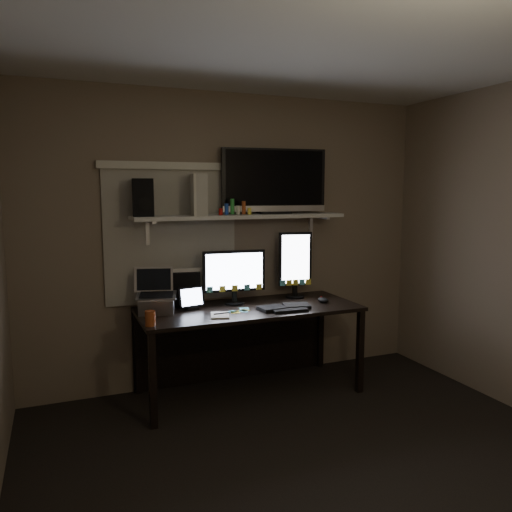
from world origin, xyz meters
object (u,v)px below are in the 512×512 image
mouse (323,300)px  tablet (191,298)px  tv (274,181)px  cup (150,318)px  speaker (143,198)px  monitor_portrait (295,265)px  laptop (156,292)px  keyboard (284,307)px  monitor_landscape (234,277)px  game_console (197,195)px  desk (244,324)px

mouse → tablet: tablet is taller
mouse → tv: 1.10m
cup → speaker: bearing=83.8°
monitor_portrait → laptop: 1.26m
keyboard → mouse: size_ratio=3.66×
monitor_landscape → monitor_portrait: size_ratio=0.89×
game_console → speaker: (-0.43, 0.03, -0.02)m
desk → speaker: 1.34m
cup → tablet: bearing=42.3°
keyboard → mouse: 0.41m
monitor_portrait → tablet: monitor_portrait is taller
monitor_portrait → cup: (-1.36, -0.45, -0.24)m
monitor_portrait → speaker: bearing=-173.3°
mouse → tablet: bearing=168.8°
desk → tv: (0.33, 0.12, 1.20)m
tv → cup: bearing=-151.5°
tv → game_console: (-0.70, -0.05, -0.11)m
monitor_portrait → cup: monitor_portrait is taller
laptop → desk: bearing=17.8°
desk → laptop: size_ratio=5.28×
monitor_landscape → game_console: 0.74m
monitor_landscape → monitor_portrait: monitor_portrait is taller
tablet → tv: size_ratio=0.23×
desk → game_console: game_console is taller
keyboard → speaker: size_ratio=1.50×
cup → speaker: size_ratio=0.37×
tablet → speaker: bearing=148.8°
keyboard → laptop: (-0.99, 0.24, 0.16)m
mouse → tv: size_ratio=0.13×
keyboard → tv: size_ratio=0.47×
desk → mouse: (0.65, -0.20, 0.20)m
monitor_portrait → mouse: size_ratio=5.01×
monitor_portrait → tablet: 1.00m
tablet → cup: size_ratio=2.00×
keyboard → laptop: 1.03m
monitor_landscape → mouse: (0.73, -0.22, -0.21)m
speaker → mouse: bearing=-4.1°
monitor_landscape → monitor_portrait: 0.59m
monitor_portrait → monitor_landscape: bearing=-167.7°
monitor_portrait → tv: (-0.19, 0.05, 0.73)m
monitor_landscape → game_console: bearing=176.0°
desk → tv: bearing=20.0°
tv → game_console: tv is taller
keyboard → cup: (-1.10, -0.11, 0.04)m
monitor_portrait → mouse: monitor_portrait is taller
monitor_portrait → laptop: (-1.25, -0.10, -0.13)m
monitor_landscape → keyboard: monitor_landscape is taller
monitor_portrait → game_console: (-0.88, 0.00, 0.62)m
tablet → tv: 1.23m
game_console → tv: bearing=13.1°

